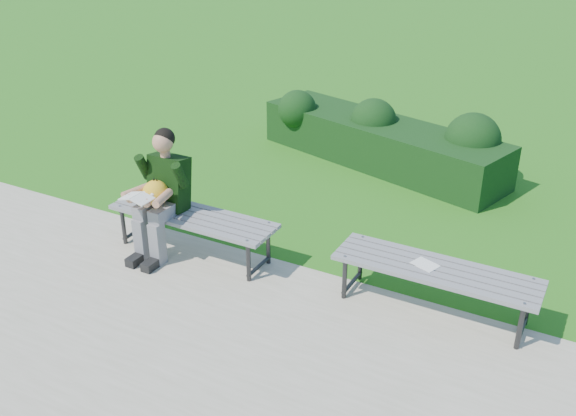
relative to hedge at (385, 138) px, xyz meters
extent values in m
plane|color=#1E6E1D|center=(0.31, -3.03, -0.38)|extent=(80.00, 80.00, 0.00)
cube|color=#AB9E8F|center=(0.31, -4.78, -0.37)|extent=(30.00, 3.50, 0.02)
cube|color=#1B3D14|center=(-0.07, 0.00, -0.08)|extent=(3.74, 1.90, 0.60)
sphere|color=#1B3D14|center=(-1.40, 0.05, 0.19)|extent=(0.70, 0.70, 0.56)
sphere|color=#1B3D14|center=(-0.21, 0.05, 0.19)|extent=(0.80, 0.80, 0.64)
sphere|color=#1B3D14|center=(1.19, -0.07, 0.19)|extent=(0.90, 0.90, 0.72)
cube|color=gray|center=(-0.84, -3.53, 0.07)|extent=(1.80, 0.08, 0.04)
cube|color=gray|center=(-0.84, -3.43, 0.07)|extent=(1.80, 0.08, 0.04)
cube|color=gray|center=(-0.84, -3.33, 0.07)|extent=(1.80, 0.08, 0.04)
cube|color=gray|center=(-0.84, -3.22, 0.07)|extent=(1.80, 0.09, 0.04)
cube|color=gray|center=(-0.84, -3.12, 0.07)|extent=(1.80, 0.09, 0.04)
cylinder|color=#2D2D30|center=(-1.62, -3.52, -0.15)|extent=(0.04, 0.04, 0.41)
cylinder|color=#2D2D30|center=(-1.62, -3.14, -0.15)|extent=(0.04, 0.04, 0.41)
cylinder|color=#2D2D30|center=(-1.62, -3.33, 0.03)|extent=(0.04, 0.42, 0.04)
cylinder|color=#2D2D30|center=(-1.62, -3.33, -0.30)|extent=(0.04, 0.42, 0.04)
cylinder|color=gray|center=(-1.62, -3.53, 0.09)|extent=(0.02, 0.02, 0.01)
cylinder|color=gray|center=(-1.62, -3.12, 0.09)|extent=(0.02, 0.02, 0.01)
cylinder|color=#2D2D30|center=(-0.06, -3.52, -0.15)|extent=(0.04, 0.04, 0.41)
cylinder|color=#2D2D30|center=(-0.06, -3.14, -0.15)|extent=(0.04, 0.04, 0.41)
cylinder|color=#2D2D30|center=(-0.06, -3.33, 0.03)|extent=(0.04, 0.42, 0.04)
cylinder|color=#2D2D30|center=(-0.06, -3.33, -0.30)|extent=(0.04, 0.42, 0.04)
cylinder|color=gray|center=(-0.06, -3.53, 0.09)|extent=(0.02, 0.02, 0.01)
cylinder|color=gray|center=(-0.06, -3.12, 0.09)|extent=(0.02, 0.02, 0.01)
cube|color=gray|center=(1.65, -3.37, 0.07)|extent=(1.80, 0.08, 0.04)
cube|color=gray|center=(1.65, -3.26, 0.07)|extent=(1.80, 0.08, 0.04)
cube|color=gray|center=(1.65, -3.16, 0.07)|extent=(1.80, 0.09, 0.04)
cube|color=gray|center=(1.65, -3.05, 0.07)|extent=(1.80, 0.09, 0.04)
cube|color=gray|center=(1.65, -2.95, 0.07)|extent=(1.80, 0.09, 0.04)
cylinder|color=#2D2D30|center=(0.87, -3.35, -0.15)|extent=(0.04, 0.04, 0.41)
cylinder|color=#2D2D30|center=(0.87, -2.97, -0.15)|extent=(0.04, 0.04, 0.41)
cylinder|color=#2D2D30|center=(0.87, -3.16, 0.03)|extent=(0.04, 0.42, 0.04)
cylinder|color=#2D2D30|center=(0.87, -3.16, -0.30)|extent=(0.04, 0.42, 0.04)
cylinder|color=gray|center=(0.87, -3.37, 0.09)|extent=(0.02, 0.02, 0.01)
cylinder|color=gray|center=(0.87, -2.95, 0.09)|extent=(0.02, 0.02, 0.01)
cylinder|color=#2D2D30|center=(2.43, -3.35, -0.15)|extent=(0.04, 0.04, 0.41)
cylinder|color=#2D2D30|center=(2.43, -2.97, -0.15)|extent=(0.04, 0.04, 0.41)
cylinder|color=#2D2D30|center=(2.43, -3.16, 0.03)|extent=(0.04, 0.42, 0.04)
cylinder|color=#2D2D30|center=(2.43, -3.16, -0.30)|extent=(0.04, 0.42, 0.04)
cylinder|color=gray|center=(2.43, -3.37, 0.09)|extent=(0.02, 0.02, 0.01)
cylinder|color=gray|center=(2.43, -2.95, 0.09)|extent=(0.02, 0.02, 0.01)
cube|color=slate|center=(-1.24, -3.49, 0.16)|extent=(0.14, 0.42, 0.13)
cube|color=slate|center=(-1.04, -3.49, 0.16)|extent=(0.14, 0.42, 0.13)
cube|color=slate|center=(-1.24, -3.67, -0.13)|extent=(0.12, 0.13, 0.45)
cube|color=slate|center=(-1.04, -3.67, -0.13)|extent=(0.12, 0.13, 0.45)
cube|color=black|center=(-1.24, -3.77, -0.31)|extent=(0.11, 0.26, 0.09)
cube|color=black|center=(-1.04, -3.77, -0.31)|extent=(0.11, 0.26, 0.09)
cube|color=black|center=(-1.14, -3.29, 0.37)|extent=(0.40, 0.30, 0.59)
cylinder|color=tan|center=(-1.14, -3.31, 0.69)|extent=(0.10, 0.10, 0.08)
sphere|color=tan|center=(-1.14, -3.33, 0.82)|extent=(0.21, 0.21, 0.21)
sphere|color=black|center=(-1.14, -3.30, 0.85)|extent=(0.21, 0.21, 0.21)
cylinder|color=black|center=(-1.37, -3.39, 0.53)|extent=(0.10, 0.21, 0.30)
cylinder|color=black|center=(-0.91, -3.39, 0.53)|extent=(0.10, 0.21, 0.30)
cylinder|color=tan|center=(-1.31, -3.61, 0.36)|extent=(0.14, 0.31, 0.08)
cylinder|color=tan|center=(-0.97, -3.61, 0.36)|extent=(0.14, 0.31, 0.08)
sphere|color=tan|center=(-1.24, -3.77, 0.36)|extent=(0.09, 0.09, 0.09)
sphere|color=tan|center=(-1.04, -3.77, 0.36)|extent=(0.09, 0.09, 0.09)
sphere|color=gold|center=(-1.14, -3.51, 0.34)|extent=(0.26, 0.26, 0.26)
cone|color=#FF5923|center=(-1.14, -3.62, 0.33)|extent=(0.08, 0.08, 0.08)
cone|color=black|center=(-1.15, -3.50, 0.47)|extent=(0.03, 0.05, 0.08)
cone|color=black|center=(-1.12, -3.49, 0.47)|extent=(0.03, 0.04, 0.07)
sphere|color=white|center=(-1.18, -3.61, 0.37)|extent=(0.05, 0.05, 0.05)
sphere|color=white|center=(-1.09, -3.61, 0.37)|extent=(0.05, 0.05, 0.05)
cube|color=white|center=(-1.21, -3.79, 0.41)|extent=(0.15, 0.20, 0.05)
cube|color=white|center=(-1.06, -3.79, 0.41)|extent=(0.15, 0.20, 0.05)
cube|color=white|center=(1.55, -3.16, 0.09)|extent=(0.26, 0.23, 0.01)
camera|label=1|loc=(2.80, -7.99, 3.02)|focal=40.00mm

